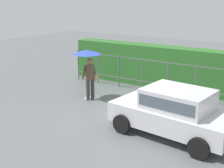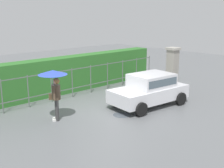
{
  "view_description": "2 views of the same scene",
  "coord_description": "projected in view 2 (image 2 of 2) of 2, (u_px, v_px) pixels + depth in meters",
  "views": [
    {
      "loc": [
        5.09,
        -9.04,
        4.1
      ],
      "look_at": [
        -0.62,
        -0.35,
        1.14
      ],
      "focal_mm": 49.91,
      "sensor_mm": 36.0,
      "label": 1
    },
    {
      "loc": [
        -8.27,
        -8.96,
        4.19
      ],
      "look_at": [
        0.17,
        -0.05,
        1.18
      ],
      "focal_mm": 46.91,
      "sensor_mm": 36.0,
      "label": 2
    }
  ],
  "objects": [
    {
      "name": "ground_plane",
      "position": [
        109.0,
        111.0,
        12.84
      ],
      "size": [
        40.0,
        40.0,
        0.0
      ],
      "primitive_type": "plane",
      "color": "slate"
    },
    {
      "name": "hedge_row",
      "position": [
        69.0,
        74.0,
        15.83
      ],
      "size": [
        11.86,
        0.9,
        1.9
      ],
      "primitive_type": "cube",
      "color": "#2D6B28",
      "rests_on": "ground"
    },
    {
      "name": "car",
      "position": [
        150.0,
        89.0,
        13.36
      ],
      "size": [
        3.87,
        2.17,
        1.48
      ],
      "rotation": [
        0.0,
        0.0,
        3.04
      ],
      "color": "silver",
      "rests_on": "ground"
    },
    {
      "name": "fence_section",
      "position": [
        82.0,
        79.0,
        15.1
      ],
      "size": [
        10.91,
        0.05,
        1.5
      ],
      "color": "#59605B",
      "rests_on": "ground"
    },
    {
      "name": "gate_pillar",
      "position": [
        172.0,
        70.0,
        15.47
      ],
      "size": [
        0.6,
        0.6,
        2.42
      ],
      "color": "gray",
      "rests_on": "ground"
    },
    {
      "name": "puddle_near",
      "position": [
        122.0,
        115.0,
        12.29
      ],
      "size": [
        0.76,
        0.76,
        0.0
      ],
      "primitive_type": "cylinder",
      "color": "#4C545B",
      "rests_on": "ground"
    },
    {
      "name": "pedestrian",
      "position": [
        54.0,
        82.0,
        11.3
      ],
      "size": [
        1.12,
        1.12,
        2.05
      ],
      "rotation": [
        0.0,
        0.0,
        2.61
      ],
      "color": "#333333",
      "rests_on": "ground"
    }
  ]
}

